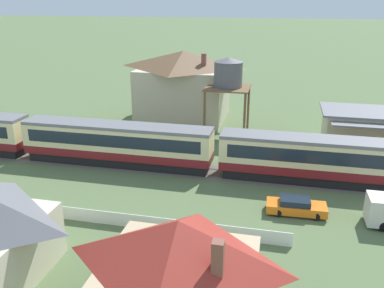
{
  "coord_description": "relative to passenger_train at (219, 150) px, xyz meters",
  "views": [
    {
      "loc": [
        3.02,
        -35.74,
        15.67
      ],
      "look_at": [
        -4.9,
        -0.57,
        2.57
      ],
      "focal_mm": 38.0,
      "sensor_mm": 36.0,
      "label": 1
    }
  ],
  "objects": [
    {
      "name": "station_building",
      "position": [
        16.03,
        9.88,
        -0.12
      ],
      "size": [
        12.85,
        7.46,
        4.29
      ],
      "color": "beige",
      "rests_on": "ground_plane"
    },
    {
      "name": "passenger_train",
      "position": [
        0.0,
        0.0,
        0.0
      ],
      "size": [
        78.25,
        2.92,
        4.13
      ],
      "color": "maroon",
      "rests_on": "ground_plane"
    },
    {
      "name": "station_house_brown_roof",
      "position": [
        -7.59,
        17.03,
        2.39
      ],
      "size": [
        12.02,
        10.45,
        9.09
      ],
      "color": "beige",
      "rests_on": "ground_plane"
    },
    {
      "name": "yard_tree_0",
      "position": [
        -7.96,
        22.79,
        2.4
      ],
      "size": [
        2.96,
        2.96,
        6.21
      ],
      "color": "brown",
      "rests_on": "ground_plane"
    },
    {
      "name": "cottage_red_roof",
      "position": [
        0.78,
        -17.97,
        0.47
      ],
      "size": [
        8.51,
        7.22,
        5.32
      ],
      "color": "tan",
      "rests_on": "ground_plane"
    },
    {
      "name": "ground_plane",
      "position": [
        2.24,
        0.92,
        -2.29
      ],
      "size": [
        600.0,
        600.0,
        0.0
      ],
      "primitive_type": "plane",
      "color": "#566B42"
    },
    {
      "name": "parked_car_orange",
      "position": [
        6.97,
        -6.25,
        -1.68
      ],
      "size": [
        4.55,
        1.86,
        1.29
      ],
      "rotation": [
        0.0,
        0.0,
        0.03
      ],
      "color": "orange",
      "rests_on": "ground_plane"
    },
    {
      "name": "railway_track",
      "position": [
        -6.93,
        -0.0,
        -2.28
      ],
      "size": [
        125.95,
        3.6,
        0.04
      ],
      "color": "#665B51",
      "rests_on": "ground_plane"
    },
    {
      "name": "water_tower",
      "position": [
        -0.89,
        11.43,
        4.89
      ],
      "size": [
        5.06,
        5.06,
        9.23
      ],
      "color": "brown",
      "rests_on": "ground_plane"
    }
  ]
}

